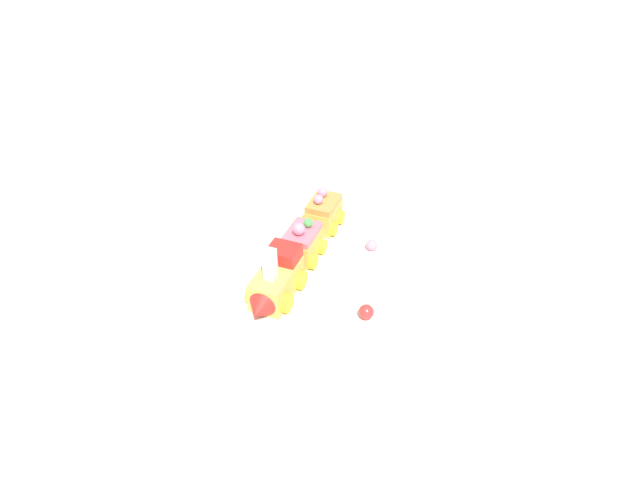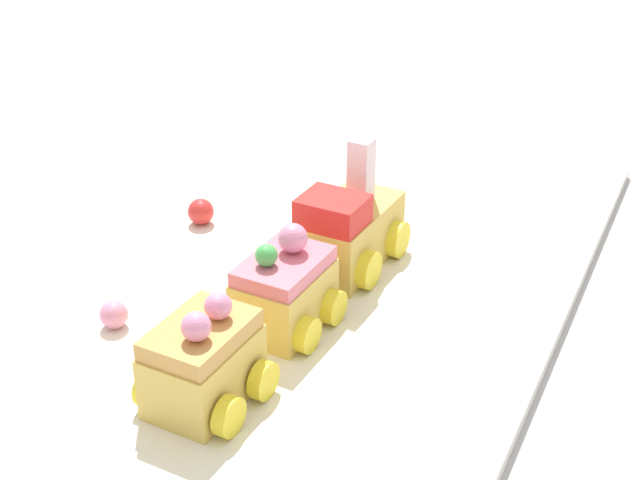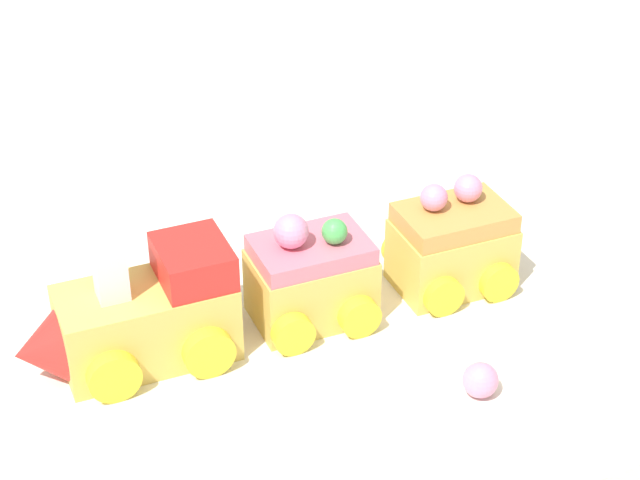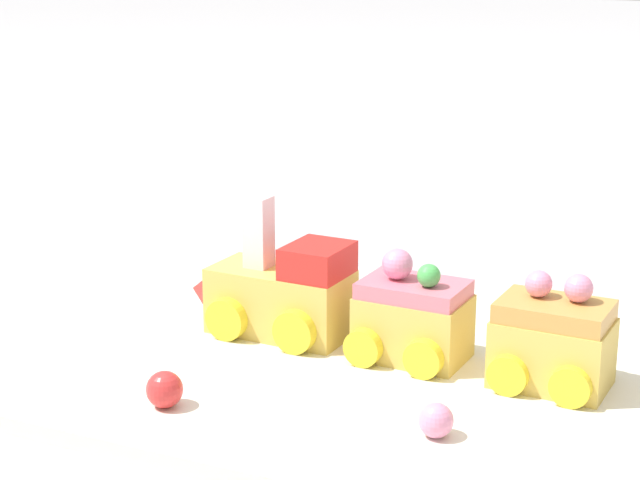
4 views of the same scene
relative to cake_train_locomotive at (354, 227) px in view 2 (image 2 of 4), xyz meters
The scene contains 7 objects.
ground_plane 0.09m from the cake_train_locomotive, behind, with size 10.00×10.00×0.00m, color #B2B2B7.
display_board 0.09m from the cake_train_locomotive, behind, with size 0.75×0.37×0.01m, color white.
cake_train_locomotive is the anchor object (origin of this frame).
cake_car_strawberry 0.11m from the cake_train_locomotive, behind, with size 0.07×0.07×0.08m.
cake_car_caramel 0.21m from the cake_train_locomotive, behind, with size 0.07×0.07×0.07m.
gumball_pink 0.20m from the cake_train_locomotive, 145.24° to the left, with size 0.02×0.02×0.02m, color pink.
gumball_red 0.15m from the cake_train_locomotive, 90.24° to the left, with size 0.02×0.02×0.02m, color red.
Camera 2 is at (-0.49, -0.26, 0.37)m, focal length 50.00 mm.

